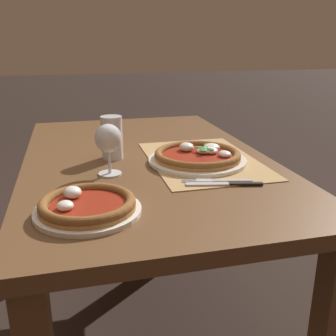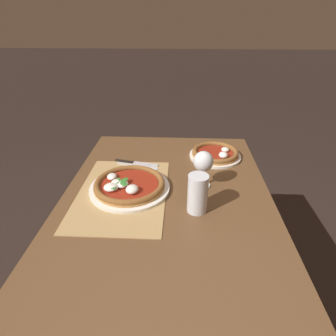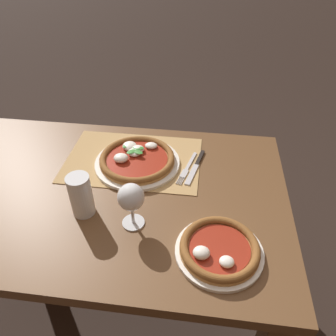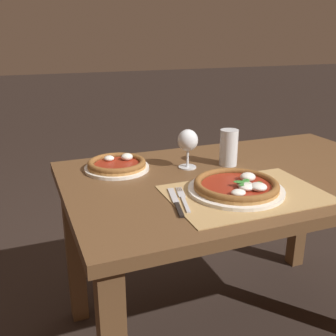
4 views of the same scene
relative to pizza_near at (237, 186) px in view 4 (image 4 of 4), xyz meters
name	(u,v)px [view 4 (image 4 of 4)]	position (x,y,z in m)	size (l,w,h in m)	color
ground_plane	(232,331)	(0.12, 0.15, -0.76)	(24.00, 24.00, 0.00)	black
dining_table	(241,200)	(0.12, 0.15, -0.13)	(1.33, 0.82, 0.74)	brown
paper_placemat	(246,194)	(0.02, -0.02, -0.02)	(0.52, 0.35, 0.00)	#A88451
pizza_near	(237,186)	(0.00, 0.00, 0.00)	(0.32, 0.32, 0.05)	silver
pizza_far	(117,165)	(-0.31, 0.38, 0.00)	(0.25, 0.25, 0.05)	silver
wine_glass	(188,142)	(-0.05, 0.29, 0.08)	(0.08, 0.08, 0.16)	silver
pint_glass	(229,148)	(0.12, 0.27, 0.05)	(0.07, 0.07, 0.15)	silver
fork	(183,199)	(-0.19, 0.01, -0.02)	(0.06, 0.20, 0.00)	#B7B7BC
knife	(176,201)	(-0.22, 0.00, -0.02)	(0.06, 0.21, 0.01)	black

